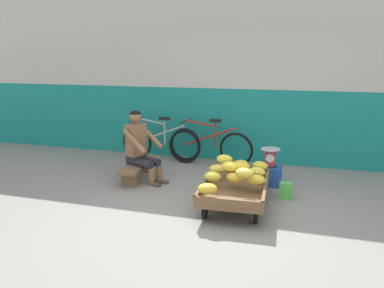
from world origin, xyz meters
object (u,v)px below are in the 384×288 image
(low_bench, at_px, (137,167))
(vendor_seated, at_px, (140,146))
(shopping_bag, at_px, (286,191))
(banana_cart, at_px, (235,189))
(bicycle_far_left, at_px, (210,145))
(plastic_crate, at_px, (269,176))
(bicycle_near_left, at_px, (160,143))
(weighing_scale, at_px, (270,157))

(low_bench, relative_size, vendor_seated, 0.99)
(shopping_bag, bearing_deg, banana_cart, -144.09)
(vendor_seated, relative_size, bicycle_far_left, 0.69)
(plastic_crate, relative_size, bicycle_near_left, 0.22)
(bicycle_far_left, bearing_deg, low_bench, -126.39)
(plastic_crate, bearing_deg, shopping_bag, -61.93)
(weighing_scale, bearing_deg, banana_cart, -109.80)
(bicycle_far_left, bearing_deg, weighing_scale, -37.50)
(banana_cart, xyz_separation_m, vendor_seated, (-1.68, 0.65, 0.33))
(vendor_seated, bearing_deg, banana_cart, -21.02)
(bicycle_near_left, bearing_deg, vendor_seated, -83.25)
(low_bench, relative_size, weighing_scale, 3.76)
(low_bench, xyz_separation_m, plastic_crate, (2.13, 0.32, -0.05))
(low_bench, distance_m, bicycle_near_left, 1.21)
(vendor_seated, xyz_separation_m, weighing_scale, (2.04, 0.35, -0.11))
(banana_cart, height_order, weighing_scale, weighing_scale)
(weighing_scale, distance_m, shopping_bag, 0.69)
(vendor_seated, xyz_separation_m, bicycle_near_left, (-0.15, 1.23, -0.21))
(banana_cart, xyz_separation_m, bicycle_far_left, (-0.85, 1.92, 0.11))
(low_bench, bearing_deg, vendor_seated, -19.32)
(banana_cart, bearing_deg, plastic_crate, 70.23)
(vendor_seated, height_order, weighing_scale, vendor_seated)
(banana_cart, xyz_separation_m, weighing_scale, (0.36, 1.00, 0.21))
(bicycle_near_left, bearing_deg, banana_cart, -45.68)
(low_bench, distance_m, bicycle_far_left, 1.56)
(low_bench, height_order, bicycle_near_left, bicycle_near_left)
(plastic_crate, bearing_deg, weighing_scale, -90.00)
(plastic_crate, distance_m, bicycle_near_left, 2.36)
(bicycle_far_left, distance_m, shopping_bag, 2.10)
(low_bench, height_order, shopping_bag, low_bench)
(bicycle_far_left, xyz_separation_m, shopping_bag, (1.49, -1.46, -0.23))
(low_bench, bearing_deg, banana_cart, -20.94)
(low_bench, bearing_deg, weighing_scale, 8.59)
(bicycle_far_left, bearing_deg, bicycle_near_left, -177.05)
(banana_cart, bearing_deg, shopping_bag, 35.91)
(low_bench, xyz_separation_m, weighing_scale, (2.13, 0.32, 0.25))
(banana_cart, bearing_deg, vendor_seated, 158.98)
(low_bench, xyz_separation_m, vendor_seated, (0.08, -0.03, 0.37))
(weighing_scale, distance_m, bicycle_far_left, 1.52)
(banana_cart, distance_m, plastic_crate, 1.06)
(plastic_crate, height_order, bicycle_far_left, bicycle_far_left)
(banana_cart, relative_size, bicycle_near_left, 0.90)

